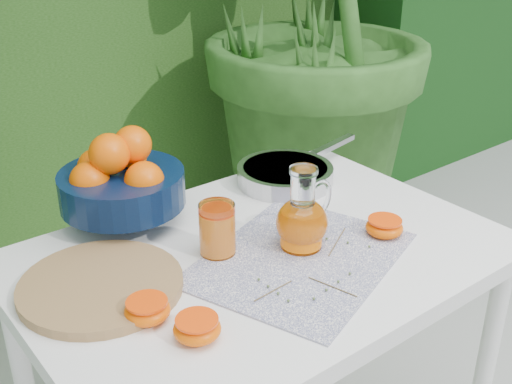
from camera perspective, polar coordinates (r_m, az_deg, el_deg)
potted_plant_right at (r=2.61m, az=3.03°, el=16.27°), size 2.78×2.78×2.04m
white_table at (r=1.40m, az=0.51°, el=-8.10°), size 1.00×0.70×0.75m
placemat at (r=1.33m, az=3.91°, el=-5.90°), size 0.54×0.48×0.00m
cutting_board at (r=1.26m, az=-13.62°, el=-8.08°), size 0.41×0.41×0.02m
fruit_bowl at (r=1.46m, az=-11.98°, el=1.00°), size 0.36×0.36×0.22m
juice_pitcher at (r=1.34m, az=4.16°, el=-2.48°), size 0.16×0.13×0.18m
juice_tumbler at (r=1.32m, az=-3.46°, el=-3.38°), size 0.08×0.08×0.11m
saute_pan at (r=1.65m, az=2.69°, el=1.66°), size 0.45×0.29×0.05m
orange_halves at (r=1.22m, az=-0.17°, el=-8.11°), size 0.66×0.19×0.04m
thyme_sprigs at (r=1.29m, az=5.40°, el=-6.91°), size 0.33×0.23×0.01m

